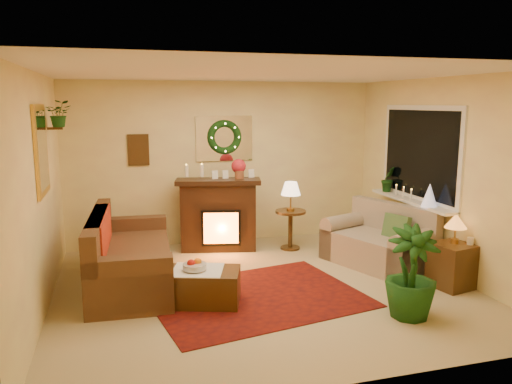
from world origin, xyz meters
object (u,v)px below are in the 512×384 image
object	(u,v)px
fireplace	(218,215)
sofa	(131,251)
loveseat	(378,236)
end_table_square	(452,266)
coffee_table	(198,286)
side_table_round	(290,229)

from	to	relation	value
fireplace	sofa	bearing A→B (deg)	-126.56
sofa	loveseat	size ratio (longest dim) A/B	1.46
end_table_square	coffee_table	bearing A→B (deg)	173.77
loveseat	coffee_table	xyz separation A→B (m)	(-2.65, -0.67, -0.21)
fireplace	end_table_square	size ratio (longest dim) A/B	2.06
fireplace	side_table_round	world-z (taller)	fireplace
side_table_round	coffee_table	bearing A→B (deg)	-134.71
end_table_square	side_table_round	bearing A→B (deg)	123.23
sofa	coffee_table	size ratio (longest dim) A/B	2.28
loveseat	sofa	bearing A→B (deg)	155.93
loveseat	side_table_round	bearing A→B (deg)	108.81
loveseat	side_table_round	xyz separation A→B (m)	(-0.91, 1.09, -0.10)
side_table_round	coffee_table	size ratio (longest dim) A/B	0.66
fireplace	end_table_square	world-z (taller)	fireplace
fireplace	loveseat	size ratio (longest dim) A/B	0.78
sofa	loveseat	world-z (taller)	sofa
loveseat	coffee_table	distance (m)	2.75
sofa	side_table_round	bearing A→B (deg)	24.09
side_table_round	coffee_table	xyz separation A→B (m)	(-1.74, -1.76, -0.12)
side_table_round	end_table_square	xyz separation A→B (m)	(1.38, -2.10, -0.05)
end_table_square	fireplace	bearing A→B (deg)	136.16
fireplace	loveseat	xyz separation A→B (m)	(2.00, -1.36, -0.13)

